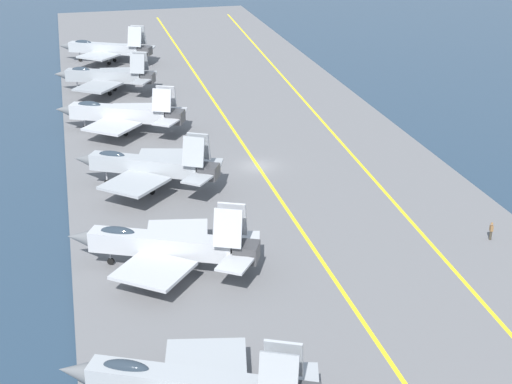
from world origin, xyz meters
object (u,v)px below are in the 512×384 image
at_px(parked_jet_fourth, 148,166).
at_px(parked_jet_sixth, 106,76).
at_px(parked_jet_third, 165,245).
at_px(crew_brown_vest, 491,230).
at_px(parked_jet_fifth, 121,114).
at_px(parked_jet_seventh, 107,48).

bearing_deg(parked_jet_fourth, parked_jet_sixth, 2.79).
height_order(parked_jet_fourth, parked_jet_sixth, parked_jet_fourth).
bearing_deg(parked_jet_third, parked_jet_sixth, 1.31).
xyz_separation_m(parked_jet_sixth, crew_brown_vest, (-56.83, -30.50, -1.57)).
relative_size(parked_jet_third, crew_brown_vest, 9.55).
bearing_deg(parked_jet_fifth, parked_jet_seventh, -0.98).
relative_size(parked_jet_third, parked_jet_fourth, 1.05).
bearing_deg(parked_jet_fifth, parked_jet_third, -179.03).
height_order(parked_jet_third, parked_jet_sixth, parked_jet_third).
bearing_deg(parked_jet_seventh, parked_jet_fifth, 179.02).
height_order(parked_jet_fourth, crew_brown_vest, parked_jet_fourth).
bearing_deg(crew_brown_vest, parked_jet_third, 87.42).
bearing_deg(crew_brown_vest, parked_jet_fifth, 37.96).
relative_size(parked_jet_third, parked_jet_sixth, 1.08).
xyz_separation_m(parked_jet_fourth, parked_jet_sixth, (37.86, 1.84, -0.13)).
distance_m(parked_jet_third, parked_jet_sixth, 55.52).
height_order(parked_jet_third, crew_brown_vest, parked_jet_third).
height_order(parked_jet_fifth, parked_jet_seventh, parked_jet_seventh).
height_order(parked_jet_sixth, crew_brown_vest, parked_jet_sixth).
height_order(parked_jet_seventh, crew_brown_vest, parked_jet_seventh).
distance_m(parked_jet_fifth, crew_brown_vest, 48.57).
relative_size(parked_jet_fourth, parked_jet_fifth, 0.94).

